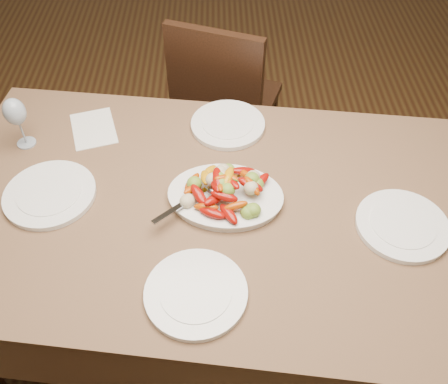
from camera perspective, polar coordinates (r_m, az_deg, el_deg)
floor at (r=2.24m, az=2.19°, el=-12.99°), size 6.00×6.00×0.00m
dining_table at (r=1.89m, az=0.00°, el=-9.04°), size 1.96×1.27×0.76m
chair_far at (r=2.44m, az=0.54°, el=10.36°), size 0.54×0.54×0.95m
serving_platter at (r=1.59m, az=0.17°, el=-0.64°), size 0.39×0.31×0.02m
roasted_vegetables at (r=1.55m, az=0.17°, el=0.76°), size 0.31×0.23×0.09m
serving_spoon at (r=1.54m, az=-2.39°, el=-0.55°), size 0.24×0.24×0.03m
plate_left at (r=1.70m, az=-19.28°, el=-0.24°), size 0.29×0.29×0.02m
plate_right at (r=1.61m, az=19.70°, el=-3.61°), size 0.28×0.28×0.02m
plate_far at (r=1.85m, az=0.45°, el=7.71°), size 0.27×0.27×0.02m
plate_near at (r=1.39m, az=-3.23°, el=-11.47°), size 0.28×0.28×0.02m
wine_glass at (r=1.86m, az=-22.46°, el=7.47°), size 0.08×0.08×0.20m
menu_card at (r=1.91m, az=-14.68°, el=7.04°), size 0.20×0.24×0.00m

